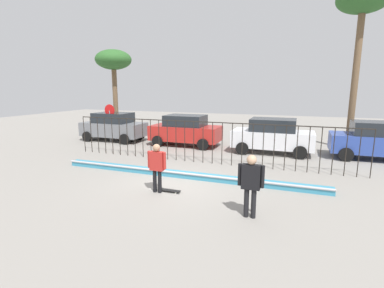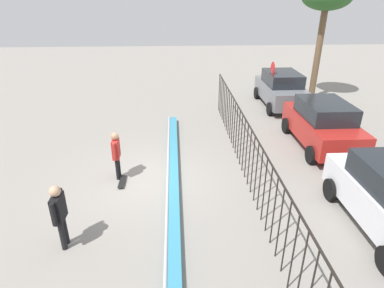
{
  "view_description": "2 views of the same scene",
  "coord_description": "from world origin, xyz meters",
  "px_view_note": "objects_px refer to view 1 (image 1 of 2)",
  "views": [
    {
      "loc": [
        4.2,
        -9.39,
        3.52
      ],
      "look_at": [
        0.17,
        1.36,
        1.28
      ],
      "focal_mm": 26.81,
      "sensor_mm": 36.0,
      "label": 1
    },
    {
      "loc": [
        9.62,
        0.96,
        5.85
      ],
      "look_at": [
        -0.43,
        1.51,
        1.11
      ],
      "focal_mm": 30.44,
      "sensor_mm": 36.0,
      "label": 2
    }
  ],
  "objects_px": {
    "parked_car_white": "(272,136)",
    "parked_car_red": "(185,130)",
    "stop_sign": "(110,118)",
    "palm_tree_tall": "(363,6)",
    "parked_car_blue": "(377,140)",
    "parked_car_gray": "(114,126)",
    "skateboard": "(169,190)",
    "camera_operator": "(251,180)",
    "skateboarder": "(157,164)",
    "palm_tree_short": "(114,62)"
  },
  "relations": [
    {
      "from": "parked_car_red",
      "to": "parked_car_white",
      "type": "xyz_separation_m",
      "value": [
        5.25,
        -0.3,
        0.0
      ]
    },
    {
      "from": "skateboard",
      "to": "parked_car_gray",
      "type": "relative_size",
      "value": 0.19
    },
    {
      "from": "parked_car_gray",
      "to": "palm_tree_tall",
      "type": "relative_size",
      "value": 0.48
    },
    {
      "from": "skateboard",
      "to": "parked_car_blue",
      "type": "relative_size",
      "value": 0.19
    },
    {
      "from": "parked_car_gray",
      "to": "palm_tree_short",
      "type": "distance_m",
      "value": 5.25
    },
    {
      "from": "stop_sign",
      "to": "parked_car_gray",
      "type": "bearing_deg",
      "value": 108.96
    },
    {
      "from": "parked_car_white",
      "to": "parked_car_gray",
      "type": "bearing_deg",
      "value": 176.05
    },
    {
      "from": "camera_operator",
      "to": "parked_car_gray",
      "type": "bearing_deg",
      "value": -37.61
    },
    {
      "from": "parked_car_blue",
      "to": "parked_car_red",
      "type": "bearing_deg",
      "value": -179.42
    },
    {
      "from": "skateboarder",
      "to": "stop_sign",
      "type": "bearing_deg",
      "value": 156.99
    },
    {
      "from": "skateboarder",
      "to": "palm_tree_short",
      "type": "xyz_separation_m",
      "value": [
        -8.8,
        10.24,
        4.41
      ]
    },
    {
      "from": "parked_car_white",
      "to": "palm_tree_short",
      "type": "relative_size",
      "value": 0.68
    },
    {
      "from": "parked_car_blue",
      "to": "stop_sign",
      "type": "xyz_separation_m",
      "value": [
        -15.26,
        -0.81,
        0.64
      ]
    },
    {
      "from": "skateboarder",
      "to": "parked_car_blue",
      "type": "xyz_separation_m",
      "value": [
        8.13,
        7.99,
        -0.04
      ]
    },
    {
      "from": "stop_sign",
      "to": "parked_car_white",
      "type": "bearing_deg",
      "value": 2.7
    },
    {
      "from": "skateboarder",
      "to": "parked_car_red",
      "type": "height_order",
      "value": "parked_car_red"
    },
    {
      "from": "parked_car_red",
      "to": "parked_car_blue",
      "type": "bearing_deg",
      "value": -3.55
    },
    {
      "from": "parked_car_red",
      "to": "stop_sign",
      "type": "bearing_deg",
      "value": -174.82
    },
    {
      "from": "parked_car_red",
      "to": "palm_tree_short",
      "type": "relative_size",
      "value": 0.68
    },
    {
      "from": "camera_operator",
      "to": "palm_tree_short",
      "type": "distance_m",
      "value": 16.97
    },
    {
      "from": "palm_tree_tall",
      "to": "stop_sign",
      "type": "bearing_deg",
      "value": -167.58
    },
    {
      "from": "parked_car_red",
      "to": "palm_tree_tall",
      "type": "relative_size",
      "value": 0.48
    },
    {
      "from": "skateboarder",
      "to": "palm_tree_tall",
      "type": "height_order",
      "value": "palm_tree_tall"
    },
    {
      "from": "skateboard",
      "to": "parked_car_red",
      "type": "bearing_deg",
      "value": 118.64
    },
    {
      "from": "parked_car_white",
      "to": "palm_tree_tall",
      "type": "distance_m",
      "value": 8.47
    },
    {
      "from": "palm_tree_tall",
      "to": "parked_car_blue",
      "type": "bearing_deg",
      "value": -68.65
    },
    {
      "from": "parked_car_red",
      "to": "parked_car_white",
      "type": "bearing_deg",
      "value": -6.93
    },
    {
      "from": "parked_car_red",
      "to": "parked_car_blue",
      "type": "relative_size",
      "value": 1.0
    },
    {
      "from": "parked_car_gray",
      "to": "parked_car_white",
      "type": "height_order",
      "value": "same"
    },
    {
      "from": "skateboard",
      "to": "camera_operator",
      "type": "distance_m",
      "value": 3.25
    },
    {
      "from": "skateboarder",
      "to": "palm_tree_short",
      "type": "relative_size",
      "value": 0.27
    },
    {
      "from": "stop_sign",
      "to": "palm_tree_tall",
      "type": "relative_size",
      "value": 0.28
    },
    {
      "from": "parked_car_red",
      "to": "palm_tree_tall",
      "type": "distance_m",
      "value": 11.87
    },
    {
      "from": "stop_sign",
      "to": "palm_tree_tall",
      "type": "distance_m",
      "value": 15.96
    },
    {
      "from": "stop_sign",
      "to": "palm_tree_short",
      "type": "height_order",
      "value": "palm_tree_short"
    },
    {
      "from": "parked_car_white",
      "to": "parked_car_red",
      "type": "bearing_deg",
      "value": 173.83
    },
    {
      "from": "palm_tree_tall",
      "to": "skateboarder",
      "type": "bearing_deg",
      "value": -124.87
    },
    {
      "from": "palm_tree_tall",
      "to": "parked_car_white",
      "type": "bearing_deg",
      "value": -146.9
    },
    {
      "from": "parked_car_gray",
      "to": "palm_tree_short",
      "type": "height_order",
      "value": "palm_tree_short"
    },
    {
      "from": "parked_car_blue",
      "to": "palm_tree_tall",
      "type": "height_order",
      "value": "palm_tree_tall"
    },
    {
      "from": "skateboard",
      "to": "camera_operator",
      "type": "xyz_separation_m",
      "value": [
        2.92,
        -1.01,
        1.01
      ]
    },
    {
      "from": "palm_tree_tall",
      "to": "palm_tree_short",
      "type": "distance_m",
      "value": 16.2
    },
    {
      "from": "parked_car_gray",
      "to": "palm_tree_short",
      "type": "relative_size",
      "value": 0.68
    },
    {
      "from": "skateboarder",
      "to": "stop_sign",
      "type": "relative_size",
      "value": 0.68
    },
    {
      "from": "parked_car_white",
      "to": "stop_sign",
      "type": "bearing_deg",
      "value": 179.76
    },
    {
      "from": "skateboarder",
      "to": "camera_operator",
      "type": "xyz_separation_m",
      "value": [
        3.29,
        -0.84,
        0.05
      ]
    },
    {
      "from": "palm_tree_short",
      "to": "palm_tree_tall",
      "type": "bearing_deg",
      "value": 0.36
    },
    {
      "from": "skateboard",
      "to": "palm_tree_tall",
      "type": "height_order",
      "value": "palm_tree_tall"
    },
    {
      "from": "parked_car_blue",
      "to": "palm_tree_tall",
      "type": "bearing_deg",
      "value": 111.78
    },
    {
      "from": "stop_sign",
      "to": "palm_tree_tall",
      "type": "height_order",
      "value": "palm_tree_tall"
    }
  ]
}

